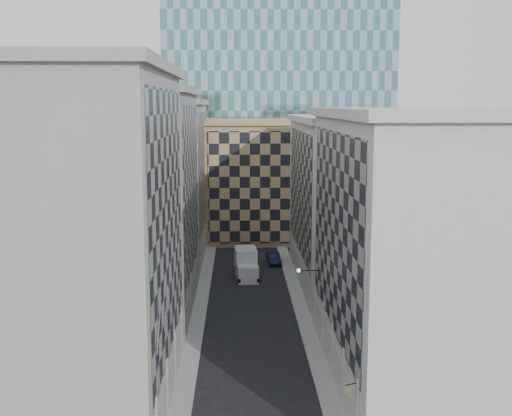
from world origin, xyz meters
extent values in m
cube|color=#979791|center=(-5.25, 30.00, 0.07)|extent=(1.50, 100.00, 0.15)
cube|color=#979791|center=(5.25, 30.00, 0.07)|extent=(1.50, 100.00, 0.15)
cube|color=gray|center=(-11.00, 11.00, 11.50)|extent=(10.00, 22.00, 23.00)
cube|color=gray|center=(-6.12, 11.00, 13.00)|extent=(0.25, 19.36, 18.00)
cube|color=gray|center=(-6.20, 11.00, 1.60)|extent=(0.45, 21.12, 3.20)
cube|color=gray|center=(-11.00, 11.00, 23.35)|extent=(10.80, 22.80, 0.70)
cylinder|color=gray|center=(-6.35, 8.25, 2.20)|extent=(0.90, 0.90, 4.40)
cylinder|color=gray|center=(-6.35, 13.75, 2.20)|extent=(0.90, 0.90, 4.40)
cylinder|color=gray|center=(-6.35, 19.25, 2.20)|extent=(0.90, 0.90, 4.40)
cube|color=gray|center=(-11.00, 33.00, 11.00)|extent=(10.00, 22.00, 22.00)
cube|color=gray|center=(-6.12, 33.00, 12.50)|extent=(0.25, 19.36, 17.00)
cube|color=gray|center=(-6.20, 33.00, 1.60)|extent=(0.45, 21.12, 3.20)
cube|color=gray|center=(-11.00, 33.00, 22.35)|extent=(10.80, 22.80, 0.70)
cylinder|color=gray|center=(-6.35, 24.75, 2.20)|extent=(0.90, 0.90, 4.40)
cylinder|color=gray|center=(-6.35, 30.25, 2.20)|extent=(0.90, 0.90, 4.40)
cylinder|color=gray|center=(-6.35, 35.75, 2.20)|extent=(0.90, 0.90, 4.40)
cylinder|color=gray|center=(-6.35, 41.25, 2.20)|extent=(0.90, 0.90, 4.40)
cube|color=gray|center=(-11.00, 55.00, 10.50)|extent=(10.00, 22.00, 21.00)
cube|color=gray|center=(-6.12, 55.00, 12.00)|extent=(0.25, 19.36, 16.00)
cube|color=gray|center=(-6.20, 55.00, 1.60)|extent=(0.45, 21.12, 3.20)
cube|color=gray|center=(-11.00, 55.00, 21.35)|extent=(10.80, 22.80, 0.70)
cylinder|color=gray|center=(-6.35, 46.75, 2.20)|extent=(0.90, 0.90, 4.40)
cylinder|color=gray|center=(-6.35, 52.25, 2.20)|extent=(0.90, 0.90, 4.40)
cylinder|color=gray|center=(-6.35, 57.75, 2.20)|extent=(0.90, 0.90, 4.40)
cylinder|color=gray|center=(-6.35, 63.25, 2.20)|extent=(0.90, 0.90, 4.40)
cube|color=beige|center=(11.00, 15.00, 10.00)|extent=(10.00, 26.00, 20.00)
cube|color=gray|center=(6.12, 15.00, 11.50)|extent=(0.25, 22.88, 15.00)
cube|color=beige|center=(6.20, 15.00, 1.60)|extent=(0.45, 24.96, 3.20)
cube|color=beige|center=(11.00, 15.00, 20.35)|extent=(10.80, 26.80, 0.70)
cylinder|color=beige|center=(6.35, 4.60, 2.20)|extent=(0.90, 0.90, 4.40)
cylinder|color=beige|center=(6.35, 9.80, 2.20)|extent=(0.90, 0.90, 4.40)
cylinder|color=beige|center=(6.35, 15.00, 2.20)|extent=(0.90, 0.90, 4.40)
cylinder|color=beige|center=(6.35, 20.20, 2.20)|extent=(0.90, 0.90, 4.40)
cylinder|color=beige|center=(6.35, 25.40, 2.20)|extent=(0.90, 0.90, 4.40)
cube|color=beige|center=(11.00, 42.00, 9.50)|extent=(10.00, 28.00, 19.00)
cube|color=gray|center=(6.12, 42.00, 11.00)|extent=(0.25, 24.64, 14.00)
cube|color=beige|center=(6.20, 42.00, 1.60)|extent=(0.45, 26.88, 3.20)
cube|color=beige|center=(11.00, 42.00, 19.35)|extent=(10.80, 28.80, 0.70)
cube|color=tan|center=(2.00, 68.00, 9.00)|extent=(16.00, 14.00, 18.00)
cube|color=tan|center=(2.00, 60.90, 9.00)|extent=(15.20, 0.25, 16.50)
cube|color=tan|center=(2.00, 68.00, 18.40)|extent=(16.80, 14.80, 0.80)
cube|color=#2A2520|center=(0.00, 82.00, 14.00)|extent=(6.00, 6.00, 28.00)
cube|color=#2A2520|center=(0.00, 82.00, 28.70)|extent=(7.00, 7.00, 1.40)
cylinder|color=gray|center=(-5.90, 4.00, 8.00)|extent=(0.10, 2.33, 2.33)
cylinder|color=gray|center=(-5.90, 8.00, 8.00)|extent=(0.10, 2.33, 2.33)
cylinder|color=black|center=(5.10, 24.00, 6.20)|extent=(1.80, 0.08, 0.08)
sphere|color=#FFE5B2|center=(4.20, 24.00, 6.20)|extent=(0.36, 0.36, 0.36)
cube|color=silver|center=(-0.10, 42.47, 1.01)|extent=(2.65, 2.85, 2.01)
cube|color=silver|center=(-0.30, 45.38, 1.73)|extent=(2.86, 4.20, 3.47)
cylinder|color=black|center=(-1.15, 41.50, 0.50)|extent=(0.41, 1.03, 1.01)
cylinder|color=black|center=(1.08, 41.66, 0.50)|extent=(0.41, 1.03, 1.01)
cylinder|color=black|center=(-1.52, 46.64, 0.50)|extent=(0.41, 1.03, 1.01)
cylinder|color=black|center=(0.72, 46.80, 0.50)|extent=(0.41, 1.03, 1.01)
imported|color=black|center=(3.50, 51.30, 0.73)|extent=(1.86, 4.52, 1.45)
cylinder|color=black|center=(5.60, 4.50, 4.24)|extent=(0.82, 0.42, 0.06)
cube|color=tan|center=(5.40, 4.50, 3.80)|extent=(0.38, 0.72, 0.76)
camera|label=1|loc=(-1.24, -31.92, 20.92)|focal=45.00mm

